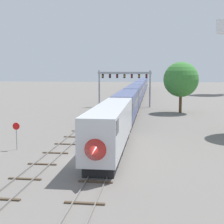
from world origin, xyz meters
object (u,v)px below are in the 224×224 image
Objects in this scene: trackside_tree_left at (181,80)px; passenger_train at (138,91)px; stop_sign at (16,132)px; signal_gantry at (124,80)px.

passenger_train is at bearing 109.50° from trackside_tree_left.
passenger_train is at bearing 80.47° from stop_sign.
passenger_train is 18.47m from signal_gantry.
passenger_train is 28.79m from trackside_tree_left.
signal_gantry is at bearing 142.93° from trackside_tree_left.
signal_gantry reaches higher than passenger_train.
stop_sign is 0.29× the size of trackside_tree_left.
trackside_tree_left is (9.52, -26.89, 3.87)m from passenger_train.
stop_sign is 38.34m from trackside_tree_left.
signal_gantry reaches higher than stop_sign.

